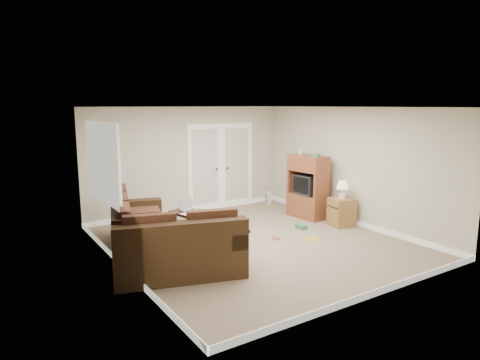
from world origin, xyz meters
TOP-DOWN VIEW (x-y plane):
  - floor at (0.00, 0.00)m, footprint 5.50×5.50m
  - ceiling at (0.00, 0.00)m, footprint 5.00×5.50m
  - wall_left at (-2.50, 0.00)m, footprint 0.02×5.50m
  - wall_right at (2.50, 0.00)m, footprint 0.02×5.50m
  - wall_back at (0.00, 2.75)m, footprint 5.00×0.02m
  - wall_front at (0.00, -2.75)m, footprint 5.00×0.02m
  - baseboards at (0.00, 0.00)m, footprint 5.00×5.50m
  - french_doors at (0.85, 2.71)m, footprint 1.80×0.05m
  - window_left at (-2.46, 1.00)m, footprint 0.05×1.92m
  - sectional_sofa at (-1.90, 0.14)m, footprint 2.14×3.35m
  - coffee_table at (-0.72, 1.02)m, footprint 0.77×1.19m
  - tv_armoire at (2.06, 0.88)m, footprint 0.56×0.93m
  - side_cabinet at (2.20, -0.04)m, footprint 0.54×0.54m
  - space_heater at (2.12, 2.45)m, footprint 0.14×0.12m
  - floor_magazine at (1.05, -0.41)m, footprint 0.34×0.28m
  - floor_greenbox at (1.32, 0.23)m, footprint 0.17×0.22m
  - floor_book at (0.41, 0.02)m, footprint 0.22×0.25m

SIDE VIEW (x-z plane):
  - floor at x=0.00m, z-range 0.00..0.00m
  - floor_magazine at x=1.05m, z-range 0.00..0.01m
  - floor_book at x=0.41m, z-range 0.00..0.02m
  - floor_greenbox at x=1.32m, z-range 0.00..0.09m
  - baseboards at x=0.00m, z-range 0.00..0.10m
  - space_heater at x=2.12m, z-range 0.00..0.32m
  - coffee_table at x=-0.72m, z-range -0.13..0.62m
  - side_cabinet at x=2.20m, z-range -0.14..0.83m
  - sectional_sofa at x=-1.90m, z-range -0.10..0.81m
  - tv_armoire at x=2.06m, z-range -0.05..1.48m
  - french_doors at x=0.85m, z-range -0.03..2.10m
  - wall_left at x=-2.50m, z-range 0.00..2.50m
  - wall_right at x=2.50m, z-range 0.00..2.50m
  - wall_back at x=0.00m, z-range 0.00..2.50m
  - wall_front at x=0.00m, z-range 0.00..2.50m
  - window_left at x=-2.46m, z-range 0.84..2.26m
  - ceiling at x=0.00m, z-range 2.49..2.51m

